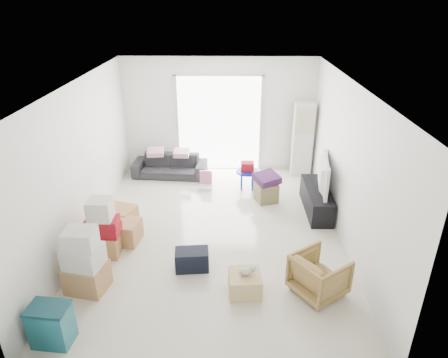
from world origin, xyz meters
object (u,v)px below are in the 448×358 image
at_px(storage_bins, 51,325).
at_px(wood_crate, 245,283).
at_px(television, 318,185).
at_px(kids_table, 247,170).
at_px(ottoman, 266,192).
at_px(ac_tower, 302,140).
at_px(armchair, 319,273).
at_px(tv_console, 316,200).
at_px(sofa, 170,163).

height_order(storage_bins, wood_crate, storage_bins).
xyz_separation_m(television, kids_table, (-1.35, 0.99, -0.11)).
xyz_separation_m(storage_bins, wood_crate, (2.41, 0.98, -0.13)).
bearing_deg(kids_table, wood_crate, -92.43).
distance_m(ottoman, kids_table, 0.74).
xyz_separation_m(ac_tower, kids_table, (-1.30, -0.79, -0.43)).
bearing_deg(ac_tower, armchair, -95.21).
relative_size(tv_console, ottoman, 3.50).
xyz_separation_m(sofa, storage_bins, (-0.74, -5.05, -0.05)).
xyz_separation_m(armchair, kids_table, (-0.91, 3.43, 0.10)).
bearing_deg(ottoman, wood_crate, -100.52).
bearing_deg(sofa, tv_console, -22.67).
bearing_deg(tv_console, ac_tower, 91.61).
bearing_deg(armchair, ottoman, -24.91).
xyz_separation_m(television, wood_crate, (-1.49, -2.44, -0.40)).
distance_m(armchair, wood_crate, 1.08).
height_order(armchair, wood_crate, armchair).
xyz_separation_m(armchair, wood_crate, (-1.06, -0.00, -0.19)).
distance_m(tv_console, sofa, 3.55).
relative_size(tv_console, kids_table, 2.30).
distance_m(ac_tower, armchair, 4.27).
relative_size(sofa, kids_table, 2.75).
distance_m(sofa, storage_bins, 5.10).
bearing_deg(kids_table, storage_bins, -120.06).
distance_m(television, kids_table, 1.67).
relative_size(television, sofa, 0.65).
bearing_deg(storage_bins, tv_console, 41.25).
height_order(sofa, ottoman, sofa).
bearing_deg(ottoman, kids_table, 122.71).
relative_size(sofa, armchair, 2.50).
height_order(armchair, storage_bins, armchair).
bearing_deg(kids_table, ottoman, -57.29).
bearing_deg(ottoman, storage_bins, -127.55).
distance_m(television, wood_crate, 2.89).
xyz_separation_m(ac_tower, storage_bins, (-3.85, -5.20, -0.59)).
distance_m(storage_bins, ottoman, 4.81).
bearing_deg(ac_tower, television, -88.39).
bearing_deg(wood_crate, armchair, 0.15).
distance_m(tv_console, armchair, 2.48).
distance_m(armchair, storage_bins, 3.60).
relative_size(tv_console, wood_crate, 3.13).
xyz_separation_m(television, ottoman, (-0.97, 0.39, -0.35)).
xyz_separation_m(sofa, wood_crate, (1.67, -4.07, -0.18)).
height_order(ottoman, wood_crate, ottoman).
bearing_deg(kids_table, tv_console, -36.17).
xyz_separation_m(ac_tower, sofa, (-3.11, -0.15, -0.54)).
bearing_deg(tv_console, ottoman, 157.89).
height_order(storage_bins, ottoman, storage_bins).
height_order(storage_bins, kids_table, kids_table).
height_order(armchair, ottoman, armchair).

